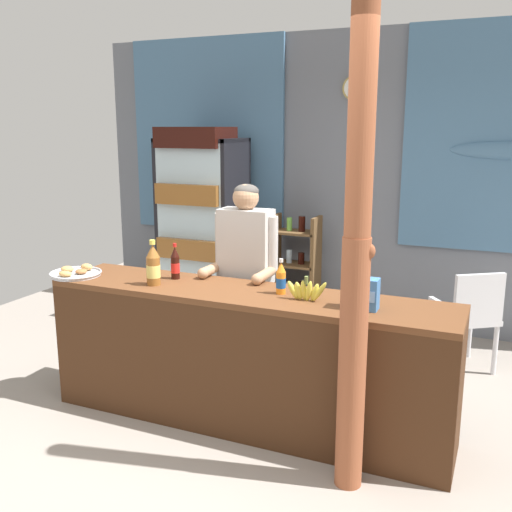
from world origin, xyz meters
name	(u,v)px	position (x,y,z in m)	size (l,w,h in m)	color
ground_plane	(288,381)	(0.00, 1.10, 0.00)	(7.40, 7.40, 0.00)	gray
back_wall_curtained	(349,175)	(0.00, 2.80, 1.51)	(5.53, 0.22, 2.90)	slate
stall_counter	(239,349)	(-0.04, 0.27, 0.57)	(2.74, 0.57, 0.93)	brown
timber_post	(357,248)	(0.78, -0.04, 1.37)	(0.18, 0.15, 2.85)	#995133
drink_fridge	(202,216)	(-1.37, 2.22, 1.09)	(0.80, 0.67, 1.98)	black
bottle_shelf_rack	(295,267)	(-0.45, 2.49, 0.58)	(0.48, 0.28, 1.11)	brown
plastic_lawn_chair	(469,314)	(1.27, 1.89, 0.49)	(0.61, 0.61, 0.86)	silver
shopkeeper	(246,264)	(-0.25, 0.83, 0.99)	(0.50, 0.42, 1.58)	#28282D
soda_bottle_iced_tea	(153,266)	(-0.69, 0.28, 1.06)	(0.10, 0.10, 0.31)	brown
soda_bottle_cola	(175,264)	(-0.64, 0.49, 1.04)	(0.06, 0.06, 0.26)	black
soda_bottle_orange_soda	(281,279)	(0.19, 0.43, 1.03)	(0.06, 0.06, 0.23)	orange
snack_box_biscuit	(362,293)	(0.74, 0.32, 1.02)	(0.20, 0.11, 0.19)	#3D75B7
pastry_tray	(76,273)	(-1.35, 0.27, 0.95)	(0.37, 0.37, 0.07)	#BCBCC1
banana_bunch	(306,291)	(0.38, 0.35, 0.99)	(0.28, 0.05, 0.16)	#DBCC42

